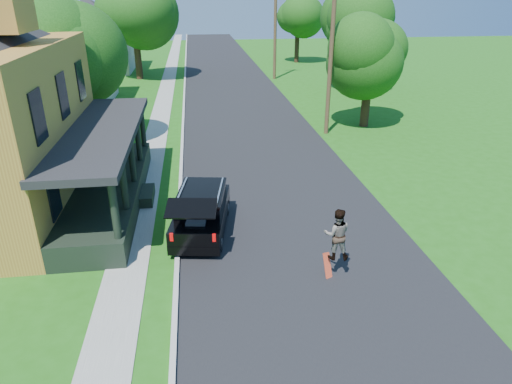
{
  "coord_description": "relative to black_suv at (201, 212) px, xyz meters",
  "views": [
    {
      "loc": [
        -3.21,
        -11.38,
        7.96
      ],
      "look_at": [
        -1.27,
        3.0,
        1.47
      ],
      "focal_mm": 32.0,
      "sensor_mm": 36.0,
      "label": 1
    }
  ],
  "objects": [
    {
      "name": "tree_right_near",
      "position": [
        10.48,
        12.46,
        3.8
      ],
      "size": [
        5.5,
        5.8,
        6.92
      ],
      "rotation": [
        0.0,
        0.0,
        -0.43
      ],
      "color": "black",
      "rests_on": "ground"
    },
    {
      "name": "tree_left_mid",
      "position": [
        -6.29,
        10.29,
        4.62
      ],
      "size": [
        6.41,
        6.04,
        8.28
      ],
      "rotation": [
        0.0,
        0.0,
        0.2
      ],
      "color": "black",
      "rests_on": "ground"
    },
    {
      "name": "tree_right_mid",
      "position": [
        13.65,
        22.58,
        5.08
      ],
      "size": [
        6.99,
        7.14,
        9.06
      ],
      "rotation": [
        0.0,
        0.0,
        -0.27
      ],
      "color": "black",
      "rests_on": "ground"
    },
    {
      "name": "utility_pole_far",
      "position": [
        7.7,
        29.43,
        4.34
      ],
      "size": [
        1.77,
        0.31,
        9.92
      ],
      "rotation": [
        0.0,
        0.0,
        -0.08
      ],
      "color": "#3D2D1C",
      "rests_on": "ground"
    },
    {
      "name": "skateboarder",
      "position": [
        3.87,
        -3.33,
        0.66
      ],
      "size": [
        0.87,
        0.74,
        1.59
      ],
      "rotation": [
        0.0,
        0.0,
        2.95
      ],
      "color": "black",
      "rests_on": "ground"
    },
    {
      "name": "ground",
      "position": [
        3.2,
        -3.12,
        -0.77
      ],
      "size": [
        140.0,
        140.0,
        0.0
      ],
      "primitive_type": "plane",
      "color": "#1F5C12",
      "rests_on": "ground"
    },
    {
      "name": "tree_right_far",
      "position": [
        12.05,
        39.69,
        4.25
      ],
      "size": [
        6.48,
        6.22,
        7.68
      ],
      "rotation": [
        0.0,
        0.0,
        0.41
      ],
      "color": "black",
      "rests_on": "ground"
    },
    {
      "name": "neighbor_house_far",
      "position": [
        -10.3,
        36.88,
        3.42
      ],
      "size": [
        12.78,
        12.78,
        8.3
      ],
      "color": "beige",
      "rests_on": "ground"
    },
    {
      "name": "front_walk",
      "position": [
        -6.3,
        2.88,
        -0.77
      ],
      "size": [
        6.5,
        1.2,
        0.03
      ],
      "primitive_type": "cube",
      "color": "gray",
      "rests_on": "ground"
    },
    {
      "name": "sidewalk",
      "position": [
        -2.4,
        16.88,
        -0.77
      ],
      "size": [
        1.3,
        120.0,
        0.03
      ],
      "primitive_type": "cube",
      "color": "gray",
      "rests_on": "ground"
    },
    {
      "name": "black_suv",
      "position": [
        0.0,
        0.0,
        0.0
      ],
      "size": [
        2.28,
        4.54,
        2.03
      ],
      "rotation": [
        0.0,
        0.0,
        -0.16
      ],
      "color": "black",
      "rests_on": "ground"
    },
    {
      "name": "skateboard",
      "position": [
        3.68,
        -3.3,
        -0.49
      ],
      "size": [
        0.27,
        0.5,
        0.8
      ],
      "rotation": [
        0.0,
        0.0,
        0.39
      ],
      "color": "#B22B0F",
      "rests_on": "ground"
    },
    {
      "name": "tree_left_far",
      "position": [
        -5.17,
        31.19,
        5.89
      ],
      "size": [
        7.25,
        7.34,
        10.11
      ],
      "rotation": [
        0.0,
        0.0,
        -0.2
      ],
      "color": "black",
      "rests_on": "ground"
    },
    {
      "name": "utility_pole_near",
      "position": [
        7.7,
        11.17,
        4.32
      ],
      "size": [
        1.54,
        0.26,
        9.9
      ],
      "rotation": [
        0.0,
        0.0,
        0.03
      ],
      "color": "#3D2D1C",
      "rests_on": "ground"
    },
    {
      "name": "neighbor_house_mid",
      "position": [
        -10.3,
        20.88,
        3.42
      ],
      "size": [
        12.78,
        12.78,
        8.3
      ],
      "color": "beige",
      "rests_on": "ground"
    },
    {
      "name": "curb",
      "position": [
        -0.85,
        16.88,
        -0.77
      ],
      "size": [
        0.15,
        120.0,
        0.12
      ],
      "primitive_type": "cube",
      "color": "#AFAFAA",
      "rests_on": "ground"
    },
    {
      "name": "street",
      "position": [
        3.2,
        16.88,
        -0.77
      ],
      "size": [
        8.0,
        120.0,
        0.02
      ],
      "primitive_type": "cube",
      "color": "black",
      "rests_on": "ground"
    }
  ]
}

